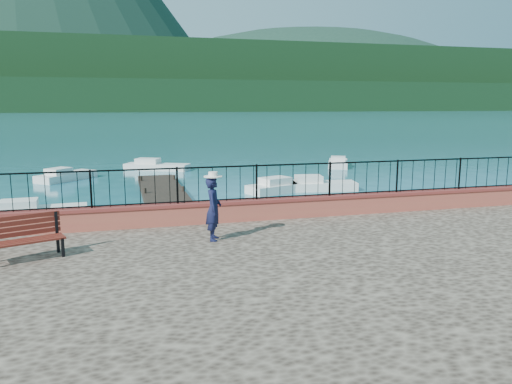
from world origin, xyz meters
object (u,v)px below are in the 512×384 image
boat_4 (157,164)px  boat_1 (319,182)px  park_bench (22,247)px  boat_3 (66,173)px  boat_2 (285,184)px  person (214,209)px  boat_5 (338,161)px  boat_0 (35,209)px

boat_4 → boat_1: bearing=-27.3°
park_bench → boat_3: 20.09m
boat_1 → boat_2: 1.86m
person → boat_5: person is taller
boat_1 → boat_2: size_ratio=0.92×
person → boat_1: 14.72m
boat_3 → boat_4: size_ratio=0.84×
person → boat_1: person is taller
boat_3 → boat_4: 6.38m
park_bench → boat_3: size_ratio=0.47×
park_bench → boat_0: size_ratio=0.45×
person → boat_1: bearing=-16.3°
boat_1 → boat_3: same height
person → boat_3: (-5.18, 19.52, -1.56)m
boat_0 → person: bearing=-63.5°
boat_0 → boat_2: 11.83m
boat_2 → boat_5: bearing=31.0°
boat_4 → boat_5: size_ratio=1.26×
park_bench → person: size_ratio=1.14×
boat_3 → person: bearing=-123.7°
boat_5 → park_bench: bearing=166.8°
park_bench → boat_0: (-1.23, 9.66, -1.08)m
boat_0 → boat_5: size_ratio=1.10×
person → boat_5: (12.95, 21.22, -1.56)m
person → boat_4: bearing=15.3°
boat_0 → boat_4: 14.76m
person → boat_0: size_ratio=0.40×
boat_3 → boat_2: bearing=-80.8°
boat_5 → boat_4: bearing=108.0°
boat_3 → boat_5: bearing=-43.2°
boat_0 → boat_1: (13.20, 3.21, 0.00)m
boat_2 → boat_4: (-5.68, 10.29, 0.00)m
park_bench → boat_0: park_bench is taller
boat_0 → boat_2: (11.35, 3.33, 0.00)m
park_bench → boat_1: size_ratio=0.46×
park_bench → boat_2: 16.51m
person → park_bench: bearing=113.1°
boat_0 → park_bench: bearing=-86.6°
boat_5 → boat_3: bearing=120.3°
boat_0 → boat_5: (18.31, 12.08, 0.00)m
person → boat_5: bearing=-15.3°
person → boat_3: size_ratio=0.42×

